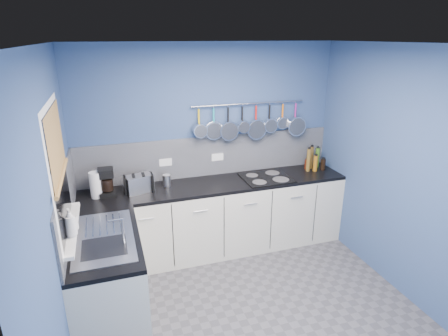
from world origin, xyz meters
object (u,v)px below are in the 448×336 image
soap_bottle_a (70,223)px  soap_bottle_b (71,221)px  coffee_maker (107,182)px  toaster (139,184)px  canister (167,180)px  paper_towel (96,185)px  hob (266,178)px

soap_bottle_a → soap_bottle_b: (0.00, 0.09, -0.03)m
soap_bottle_b → coffee_maker: bearing=73.9°
coffee_maker → toaster: bearing=-0.8°
coffee_maker → canister: 0.67m
soap_bottle_a → paper_towel: (0.18, 1.09, -0.13)m
soap_bottle_a → hob: soap_bottle_a is taller
toaster → hob: bearing=-19.4°
coffee_maker → toaster: 0.35m
canister → hob: bearing=-6.5°
toaster → canister: size_ratio=2.20×
soap_bottle_b → toaster: bearing=57.9°
soap_bottle_b → coffee_maker: soap_bottle_b is taller
soap_bottle_a → coffee_maker: 1.14m
soap_bottle_a → hob: (2.16, 1.03, -0.26)m
toaster → coffee_maker: bearing=163.0°
soap_bottle_b → toaster: 1.20m
canister → hob: size_ratio=0.24×
coffee_maker → hob: bearing=-2.7°
soap_bottle_a → coffee_maker: bearing=75.2°
coffee_maker → canister: (0.66, 0.07, -0.08)m
paper_towel → hob: bearing=-1.6°
soap_bottle_a → soap_bottle_b: bearing=90.0°
soap_bottle_a → paper_towel: bearing=80.7°
paper_towel → hob: paper_towel is taller
soap_bottle_b → toaster: size_ratio=0.57×
soap_bottle_a → soap_bottle_b: size_ratio=1.39×
toaster → hob: toaster is taller
soap_bottle_a → toaster: size_ratio=0.80×
soap_bottle_a → toaster: 1.28m
coffee_maker → soap_bottle_b: bearing=-106.7°
toaster → canister: 0.33m
coffee_maker → paper_towel: bearing=-172.8°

